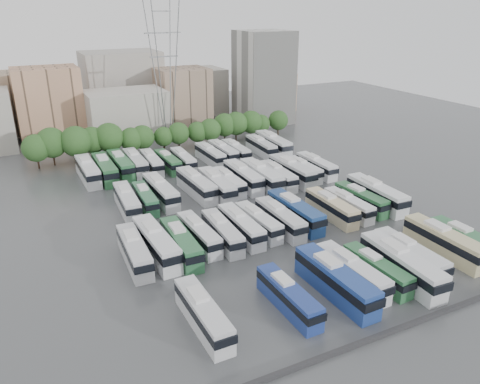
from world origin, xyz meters
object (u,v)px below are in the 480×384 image
bus_r0_s12 (444,242)px  bus_r1_s1 (156,243)px  bus_r2_s5 (196,185)px  bus_r3_s12 (261,146)px  bus_r2_s2 (145,198)px  bus_r1_s3 (199,234)px  bus_r0_s9 (402,265)px  bus_r3_s5 (168,162)px  bus_r1_s0 (134,251)px  bus_r3_s10 (236,150)px  electricity_pylon (165,67)px  bus_r2_s13 (316,166)px  bus_r2_s7 (229,182)px  bus_r0_s1 (203,314)px  bus_r0_s7 (352,272)px  bus_r1_s4 (222,232)px  bus_r1_s12 (361,199)px  bus_r2_s9 (261,176)px  bus_r2_s6 (217,185)px  bus_r2_s11 (292,170)px  bus_r1_s5 (241,226)px  bus_r1_s11 (348,205)px  bus_r2_s8 (243,176)px  bus_r2_s10 (278,175)px  apartment_tower (264,78)px  bus_r0_s4 (288,296)px  bus_r0_s6 (336,280)px  bus_r1_s6 (258,222)px  bus_r1_s7 (280,218)px  bus_r3_s0 (88,171)px  bus_r0_s10 (410,255)px  bus_r2_s12 (303,169)px  bus_r1_s13 (376,194)px  bus_r2_s1 (127,201)px  bus_r3_s2 (121,164)px  bus_r3_s4 (152,162)px  bus_r3_s1 (105,169)px  bus_r0_s8 (377,269)px  bus_r1_s8 (295,211)px  bus_r3_s3 (135,162)px

bus_r0_s12 → bus_r1_s1: 40.37m
bus_r2_s5 → bus_r3_s12: bus_r2_s5 is taller
bus_r2_s2 → bus_r1_s3: bearing=-76.8°
bus_r0_s9 → bus_r3_s5: (-13.23, 54.36, -0.38)m
bus_r1_s0 → bus_r3_s10: (32.86, 36.07, -0.13)m
electricity_pylon → bus_r2_s13: electricity_pylon is taller
bus_r2_s7 → bus_r0_s1: bearing=-118.6°
bus_r0_s7 → bus_r1_s4: (-9.98, 17.28, -0.06)m
bus_r0_s9 → bus_r1_s12: bearing=65.9°
bus_r1_s4 → bus_r2_s9: bus_r2_s9 is taller
bus_r1_s4 → bus_r2_s6: 18.69m
bus_r3_s12 → bus_r2_s11: bearing=-97.0°
bus_r1_s5 → bus_r3_s12: (22.94, 35.49, 0.04)m
bus_r2_s2 → bus_r2_s6: 13.33m
bus_r2_s13 → bus_r1_s11: bearing=-109.5°
bus_r2_s8 → bus_r2_s10: 6.88m
apartment_tower → bus_r1_s1: size_ratio=1.94×
bus_r2_s5 → bus_r0_s4: bearing=-97.4°
bus_r0_s6 → bus_r1_s6: bearing=89.5°
bus_r2_s5 → bus_r2_s9: bus_r2_s9 is taller
bus_r0_s6 → bus_r2_s9: bus_r2_s9 is taller
bus_r1_s7 → bus_r3_s0: size_ratio=0.90×
bus_r1_s12 → bus_r2_s5: bearing=138.8°
bus_r0_s10 → bus_r1_s1: bus_r1_s1 is taller
bus_r0_s9 → bus_r1_s1: bus_r0_s9 is taller
apartment_tower → bus_r1_s6: size_ratio=2.32×
bus_r2_s12 → bus_r3_s12: (-0.13, 17.66, 0.16)m
bus_r1_s11 → bus_r2_s8: (-10.01, 19.39, 0.32)m
bus_r0_s9 → bus_r1_s13: size_ratio=1.01×
bus_r1_s5 → bus_r1_s12: (23.20, 0.25, -0.06)m
bus_r0_s12 → bus_r2_s1: size_ratio=1.06×
bus_r0_s7 → bus_r1_s4: bus_r0_s7 is taller
bus_r1_s13 → bus_r2_s1: 43.16m
bus_r1_s3 → bus_r1_s12: bus_r1_s3 is taller
bus_r3_s2 → electricity_pylon: bearing=47.9°
bus_r2_s13 → bus_r3_s2: size_ratio=0.90×
bus_r3_s5 → bus_r0_s7: bearing=-84.7°
bus_r3_s4 → bus_r3_s5: size_ratio=1.04×
bus_r2_s5 → bus_r0_s10: bearing=-68.5°
bus_r1_s5 → bus_r3_s1: size_ratio=0.87×
bus_r2_s1 → bus_r2_s7: bearing=5.7°
bus_r0_s12 → bus_r3_s10: bus_r0_s12 is taller
bus_r1_s12 → bus_r3_s1: bearing=133.6°
bus_r1_s5 → bus_r3_s10: size_ratio=1.05×
bus_r0_s10 → bus_r0_s9: bearing=-151.5°
bus_r0_s4 → bus_r0_s8: (13.18, 0.05, -0.04)m
bus_r3_s10 → bus_r3_s4: bearing=-179.7°
bus_r0_s6 → bus_r1_s7: size_ratio=1.13×
bus_r0_s1 → bus_r1_s8: size_ratio=0.89×
bus_r3_s3 → bus_r1_s5: bearing=-79.0°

